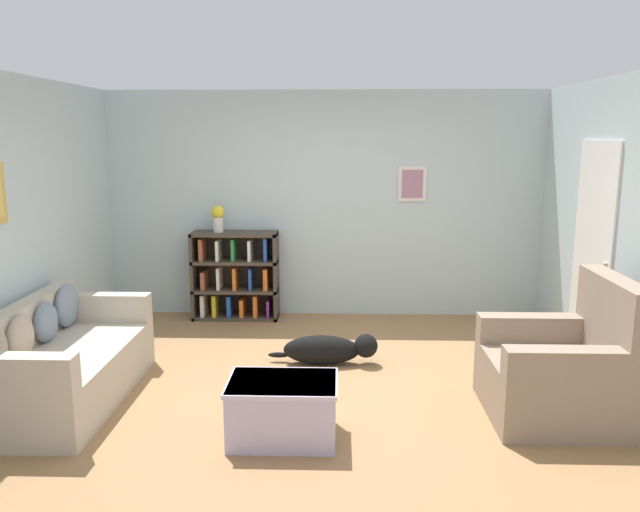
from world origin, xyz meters
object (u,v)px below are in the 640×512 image
at_px(bookshelf, 235,277).
at_px(vase, 218,217).
at_px(couch, 59,363).
at_px(dog, 329,349).
at_px(recliner_chair, 564,370).
at_px(coffee_table, 283,408).

relative_size(bookshelf, vase, 3.32).
bearing_deg(couch, dog, 22.23).
height_order(recliner_chair, coffee_table, recliner_chair).
bearing_deg(dog, coffee_table, -101.60).
distance_m(couch, vase, 2.65).
distance_m(recliner_chair, coffee_table, 2.14).
bearing_deg(bookshelf, dog, -53.31).
bearing_deg(coffee_table, bookshelf, 105.38).
xyz_separation_m(coffee_table, dog, (0.30, 1.46, -0.08)).
relative_size(couch, vase, 5.83).
relative_size(couch, dog, 1.73).
distance_m(bookshelf, vase, 0.72).
bearing_deg(dog, couch, -157.77).
distance_m(bookshelf, coffee_table, 3.08).
height_order(bookshelf, coffee_table, bookshelf).
height_order(dog, vase, vase).
distance_m(couch, bookshelf, 2.59).
bearing_deg(dog, recliner_chair, -29.78).
distance_m(coffee_table, vase, 3.24).
bearing_deg(couch, vase, 70.09).
bearing_deg(bookshelf, recliner_chair, -40.95).
bearing_deg(recliner_chair, bookshelf, 139.05).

